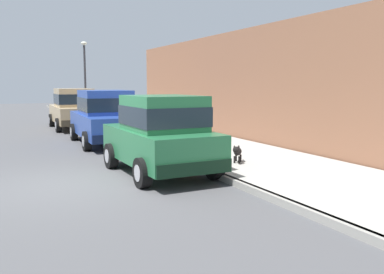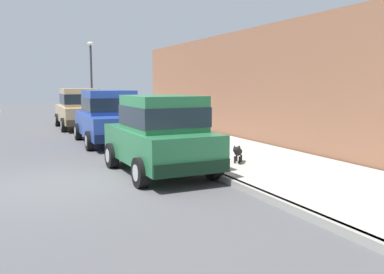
{
  "view_description": "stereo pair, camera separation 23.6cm",
  "coord_description": "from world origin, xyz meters",
  "px_view_note": "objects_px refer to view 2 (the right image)",
  "views": [
    {
      "loc": [
        -1.35,
        -9.01,
        2.15
      ],
      "look_at": [
        3.01,
        0.14,
        0.85
      ],
      "focal_mm": 39.0,
      "sensor_mm": 36.0,
      "label": 1
    },
    {
      "loc": [
        -1.14,
        -9.11,
        2.15
      ],
      "look_at": [
        3.01,
        0.14,
        0.85
      ],
      "focal_mm": 39.0,
      "sensor_mm": 36.0,
      "label": 2
    }
  ],
  "objects_px": {
    "car_tan_sedan": "(79,108)",
    "street_lamp": "(91,71)",
    "car_green_hatchback": "(161,134)",
    "dog_black": "(238,152)",
    "car_blue_sedan": "(108,116)"
  },
  "relations": [
    {
      "from": "car_tan_sedan",
      "to": "street_lamp",
      "type": "height_order",
      "value": "street_lamp"
    },
    {
      "from": "car_green_hatchback",
      "to": "dog_black",
      "type": "height_order",
      "value": "car_green_hatchback"
    },
    {
      "from": "car_green_hatchback",
      "to": "car_tan_sedan",
      "type": "xyz_separation_m",
      "value": [
        -0.06,
        11.34,
        0.01
      ]
    },
    {
      "from": "car_green_hatchback",
      "to": "street_lamp",
      "type": "relative_size",
      "value": 0.87
    },
    {
      "from": "car_blue_sedan",
      "to": "dog_black",
      "type": "xyz_separation_m",
      "value": [
        1.98,
        -5.76,
        -0.55
      ]
    },
    {
      "from": "car_green_hatchback",
      "to": "car_tan_sedan",
      "type": "height_order",
      "value": "car_tan_sedan"
    },
    {
      "from": "car_tan_sedan",
      "to": "dog_black",
      "type": "xyz_separation_m",
      "value": [
        2.09,
        -11.5,
        -0.55
      ]
    },
    {
      "from": "car_green_hatchback",
      "to": "car_tan_sedan",
      "type": "relative_size",
      "value": 0.83
    },
    {
      "from": "car_green_hatchback",
      "to": "car_blue_sedan",
      "type": "distance_m",
      "value": 5.6
    },
    {
      "from": "dog_black",
      "to": "street_lamp",
      "type": "relative_size",
      "value": 0.14
    },
    {
      "from": "street_lamp",
      "to": "car_green_hatchback",
      "type": "bearing_deg",
      "value": -94.99
    },
    {
      "from": "car_green_hatchback",
      "to": "dog_black",
      "type": "distance_m",
      "value": 2.1
    },
    {
      "from": "car_tan_sedan",
      "to": "dog_black",
      "type": "relative_size",
      "value": 7.51
    },
    {
      "from": "car_blue_sedan",
      "to": "car_tan_sedan",
      "type": "relative_size",
      "value": 1.0
    },
    {
      "from": "street_lamp",
      "to": "dog_black",
      "type": "bearing_deg",
      "value": -87.6
    }
  ]
}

